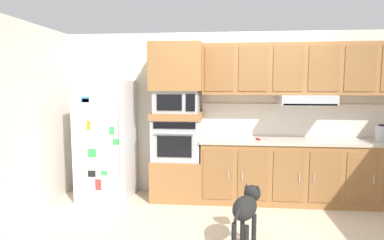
% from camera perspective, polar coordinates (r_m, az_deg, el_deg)
% --- Properties ---
extents(ground_plane, '(9.60, 9.60, 0.00)m').
position_cam_1_polar(ground_plane, '(4.38, 9.00, -16.83)').
color(ground_plane, beige).
extents(back_kitchen_wall, '(6.20, 0.12, 2.50)m').
position_cam_1_polar(back_kitchen_wall, '(5.16, 8.53, 1.03)').
color(back_kitchen_wall, beige).
rests_on(back_kitchen_wall, ground).
extents(side_panel_left, '(0.12, 7.10, 2.50)m').
position_cam_1_polar(side_panel_left, '(4.78, -26.44, 0.03)').
color(side_panel_left, beige).
rests_on(side_panel_left, ground).
extents(refrigerator, '(0.76, 0.73, 1.76)m').
position_cam_1_polar(refrigerator, '(5.09, -14.67, -3.37)').
color(refrigerator, white).
rests_on(refrigerator, ground).
extents(oven_base_cabinet, '(0.74, 0.62, 0.60)m').
position_cam_1_polar(oven_base_cabinet, '(5.03, -2.54, -10.08)').
color(oven_base_cabinet, '#996638').
rests_on(oven_base_cabinet, ground).
extents(built_in_oven, '(0.70, 0.62, 0.60)m').
position_cam_1_polar(built_in_oven, '(4.89, -2.58, -3.32)').
color(built_in_oven, '#A8AAAF').
rests_on(built_in_oven, oven_base_cabinet).
extents(appliance_mid_shelf, '(0.74, 0.62, 0.10)m').
position_cam_1_polar(appliance_mid_shelf, '(4.85, -2.60, 0.76)').
color(appliance_mid_shelf, '#996638').
rests_on(appliance_mid_shelf, built_in_oven).
extents(microwave, '(0.64, 0.54, 0.32)m').
position_cam_1_polar(microwave, '(4.83, -2.61, 3.24)').
color(microwave, '#A8AAAF').
rests_on(microwave, appliance_mid_shelf).
extents(appliance_upper_cabinet, '(0.74, 0.62, 0.68)m').
position_cam_1_polar(appliance_upper_cabinet, '(4.83, -2.64, 9.17)').
color(appliance_upper_cabinet, '#996638').
rests_on(appliance_upper_cabinet, microwave).
extents(lower_cabinet_run, '(2.90, 0.63, 0.88)m').
position_cam_1_polar(lower_cabinet_run, '(5.07, 18.49, -8.63)').
color(lower_cabinet_run, '#996638').
rests_on(lower_cabinet_run, ground).
extents(countertop_slab, '(2.94, 0.64, 0.04)m').
position_cam_1_polar(countertop_slab, '(4.97, 18.67, -3.49)').
color(countertop_slab, '#BCB2A3').
rests_on(countertop_slab, lower_cabinet_run).
extents(backsplash_panel, '(2.94, 0.02, 0.50)m').
position_cam_1_polar(backsplash_panel, '(5.22, 18.06, -0.04)').
color(backsplash_panel, silver).
rests_on(backsplash_panel, countertop_slab).
extents(upper_cabinet_with_hood, '(2.90, 0.48, 0.88)m').
position_cam_1_polar(upper_cabinet_with_hood, '(5.03, 18.79, 8.06)').
color(upper_cabinet_with_hood, '#996638').
rests_on(upper_cabinet_with_hood, backsplash_panel).
extents(screwdriver, '(0.16, 0.15, 0.03)m').
position_cam_1_polar(screwdriver, '(4.79, 11.54, -3.24)').
color(screwdriver, red).
rests_on(screwdriver, countertop_slab).
extents(electric_kettle, '(0.17, 0.17, 0.24)m').
position_cam_1_polar(electric_kettle, '(5.25, 30.19, -2.04)').
color(electric_kettle, '#A8AAAF').
rests_on(electric_kettle, countertop_slab).
extents(dog, '(0.37, 0.75, 0.62)m').
position_cam_1_polar(dog, '(3.59, 9.45, -14.75)').
color(dog, black).
rests_on(dog, ground).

